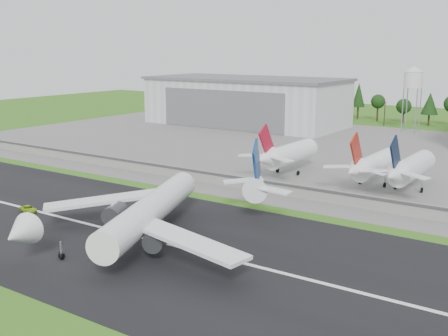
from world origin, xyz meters
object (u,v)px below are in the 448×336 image
Objects in this scene: main_airliner at (149,217)px; ground_vehicle at (29,209)px; parked_jet_red_b at (371,165)px; parked_jet_red_a at (286,154)px; parked_jet_navy at (408,169)px.

main_airliner reaches higher than ground_vehicle.
parked_jet_red_b is (20.59, 66.97, 1.30)m from main_airliner.
main_airliner is 1.83× the size of parked_jet_red_a.
main_airliner is 1.83× the size of parked_jet_red_b.
main_airliner is 1.83× the size of parked_jet_navy.
main_airliner is 36.67m from ground_vehicle.
parked_jet_red_a is at bearing -106.81° from main_airliner.
parked_jet_red_b is at bearing -0.05° from parked_jet_red_a.
main_airliner is at bearing -107.09° from parked_jet_red_b.
parked_jet_red_a is 1.00× the size of parked_jet_navy.
parked_jet_red_a is 1.00× the size of parked_jet_red_b.
parked_jet_red_a is (-5.67, 66.99, 1.45)m from main_airliner.
parked_jet_red_b reaches higher than ground_vehicle.
parked_jet_red_b is 9.92m from parked_jet_navy.
ground_vehicle is 0.16× the size of parked_jet_red_b.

